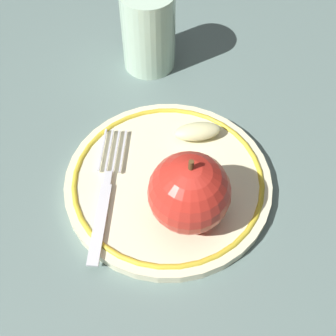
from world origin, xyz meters
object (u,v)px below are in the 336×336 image
plate (168,182)px  drinking_glass (148,30)px  apple_slice_front (198,131)px  fork (105,195)px  apple_red_whole (189,193)px

plate → drinking_glass: bearing=113.4°
apple_slice_front → fork: (-0.08, -0.11, -0.01)m
apple_red_whole → apple_slice_front: size_ratio=1.68×
plate → fork: size_ratio=1.33×
apple_slice_front → drinking_glass: (-0.10, 0.12, 0.03)m
drinking_glass → apple_red_whole: bearing=-63.2°
plate → apple_slice_front: 0.07m
plate → fork: bearing=-145.1°
apple_red_whole → fork: apple_red_whole is taller
fork → apple_slice_front: bearing=-46.9°
apple_slice_front → fork: apple_slice_front is taller
apple_red_whole → plate: bearing=131.1°
plate → fork: (-0.06, -0.04, 0.01)m
apple_red_whole → drinking_glass: drinking_glass is taller
fork → drinking_glass: bearing=-6.5°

